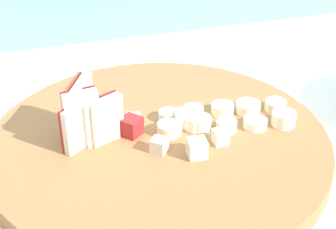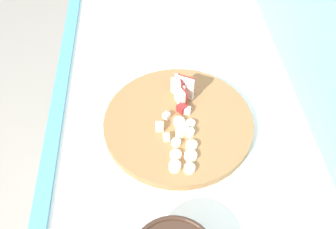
% 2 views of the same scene
% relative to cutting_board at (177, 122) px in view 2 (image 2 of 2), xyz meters
% --- Properties ---
extents(tiled_countertop, '(1.13, 0.66, 0.94)m').
position_rel_cutting_board_xyz_m(tiled_countertop, '(-0.04, 0.00, -0.47)').
color(tiled_countertop, silver).
rests_on(tiled_countertop, ground).
extents(tile_backsplash, '(2.40, 0.04, 1.34)m').
position_rel_cutting_board_xyz_m(tile_backsplash, '(-0.04, 0.35, -0.27)').
color(tile_backsplash, '#6BADC6').
rests_on(tile_backsplash, ground).
extents(cutting_board, '(0.38, 0.38, 0.02)m').
position_rel_cutting_board_xyz_m(cutting_board, '(0.00, 0.00, 0.00)').
color(cutting_board, olive).
rests_on(cutting_board, tiled_countertop).
extents(apple_wedge_fan, '(0.07, 0.06, 0.07)m').
position_rel_cutting_board_xyz_m(apple_wedge_fan, '(-0.07, 0.02, 0.04)').
color(apple_wedge_fan, maroon).
rests_on(apple_wedge_fan, cutting_board).
extents(apple_dice_pile, '(0.11, 0.09, 0.02)m').
position_rel_cutting_board_xyz_m(apple_dice_pile, '(0.01, -0.01, 0.02)').
color(apple_dice_pile, beige).
rests_on(apple_dice_pile, cutting_board).
extents(banana_slice_rows, '(0.16, 0.07, 0.02)m').
position_rel_cutting_board_xyz_m(banana_slice_rows, '(0.08, 0.01, 0.02)').
color(banana_slice_rows, '#F4EAC6').
rests_on(banana_slice_rows, cutting_board).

